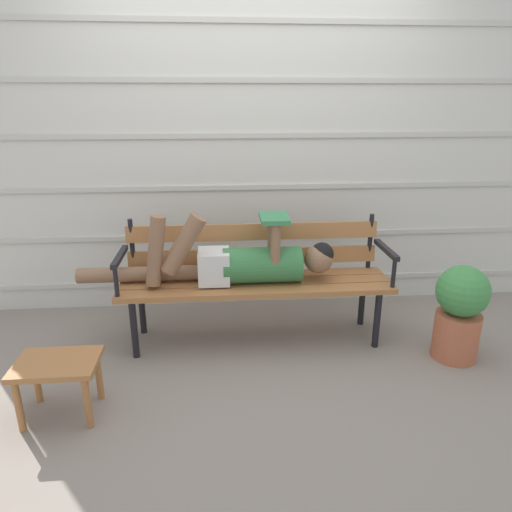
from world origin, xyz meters
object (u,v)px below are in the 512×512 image
at_px(reclining_person, 240,261).
at_px(footstool, 58,371).
at_px(potted_plant, 460,310).
at_px(park_bench, 255,272).

height_order(reclining_person, footstool, reclining_person).
bearing_deg(potted_plant, reclining_person, 166.25).
xyz_separation_m(park_bench, reclining_person, (-0.11, -0.07, 0.11)).
bearing_deg(park_bench, reclining_person, -147.97).
bearing_deg(park_bench, potted_plant, -17.69).
height_order(footstool, potted_plant, potted_plant).
height_order(reclining_person, potted_plant, reclining_person).
bearing_deg(reclining_person, footstool, -144.06).
height_order(park_bench, potted_plant, park_bench).
bearing_deg(park_bench, footstool, -144.43).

